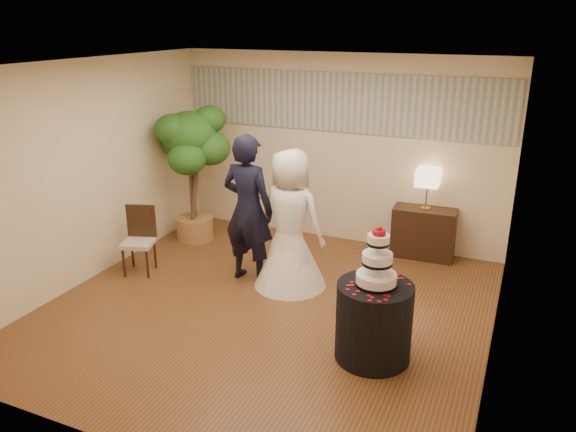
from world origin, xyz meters
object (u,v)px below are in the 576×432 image
at_px(bride, 290,219).
at_px(side_chair, 138,241).
at_px(console, 423,233).
at_px(table_lamp, 427,189).
at_px(ficus_tree, 192,174).
at_px(groom, 248,209).
at_px(wedding_cake, 377,256).
at_px(cake_table, 374,322).

bearing_deg(bride, side_chair, 20.13).
relative_size(console, table_lamp, 1.50).
bearing_deg(ficus_tree, groom, -32.58).
xyz_separation_m(wedding_cake, side_chair, (-3.41, 0.70, -0.66)).
xyz_separation_m(cake_table, side_chair, (-3.41, 0.70, 0.05)).
height_order(cake_table, console, cake_table).
distance_m(wedding_cake, side_chair, 3.55).
bearing_deg(table_lamp, bride, -130.92).
height_order(table_lamp, ficus_tree, ficus_tree).
relative_size(wedding_cake, console, 0.70).
bearing_deg(side_chair, cake_table, -29.62).
bearing_deg(ficus_tree, wedding_cake, -30.87).
height_order(groom, wedding_cake, groom).
bearing_deg(bride, wedding_cake, 147.16).
bearing_deg(side_chair, ficus_tree, 71.06).
distance_m(console, ficus_tree, 3.50).
xyz_separation_m(bride, cake_table, (1.41, -1.17, -0.49)).
relative_size(console, side_chair, 0.96).
bearing_deg(groom, bride, -170.21).
relative_size(bride, side_chair, 1.98).
xyz_separation_m(wedding_cake, table_lamp, (-0.04, 2.76, -0.10)).
distance_m(cake_table, side_chair, 3.49).
height_order(bride, console, bride).
xyz_separation_m(cake_table, table_lamp, (-0.04, 2.76, 0.61)).
height_order(bride, side_chair, bride).
xyz_separation_m(bride, wedding_cake, (1.41, -1.17, 0.22)).
distance_m(groom, table_lamp, 2.54).
bearing_deg(wedding_cake, table_lamp, 90.74).
xyz_separation_m(bride, table_lamp, (1.38, 1.59, 0.12)).
distance_m(bride, cake_table, 1.90).
height_order(table_lamp, side_chair, table_lamp).
bearing_deg(groom, ficus_tree, -28.00).
relative_size(cake_table, wedding_cake, 1.32).
distance_m(wedding_cake, ficus_tree, 3.95).
xyz_separation_m(bride, side_chair, (-2.00, -0.47, -0.44)).
bearing_deg(wedding_cake, side_chair, 168.44).
bearing_deg(console, cake_table, -91.73).
height_order(bride, cake_table, bride).
height_order(cake_table, side_chair, side_chair).
bearing_deg(cake_table, wedding_cake, 0.00).
relative_size(bride, ficus_tree, 0.85).
bearing_deg(wedding_cake, cake_table, 0.00).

